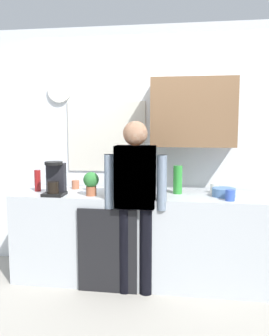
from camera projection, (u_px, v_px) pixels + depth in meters
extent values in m
plane|color=#9E998E|center=(135.00, 292.00, 3.35)|extent=(8.00, 8.00, 0.00)
cube|color=#B2B7BC|center=(140.00, 237.00, 3.59)|extent=(2.49, 0.64, 0.89)
cube|color=black|center=(107.00, 251.00, 3.31)|extent=(0.56, 0.02, 0.80)
cube|color=silver|center=(145.00, 149.00, 3.91)|extent=(4.09, 0.10, 2.60)
cube|color=beige|center=(106.00, 137.00, 3.90)|extent=(0.86, 0.02, 0.76)
cube|color=#8CA5C6|center=(106.00, 137.00, 3.90)|extent=(0.80, 0.02, 0.70)
cube|color=brown|center=(193.00, 113.00, 3.58)|extent=(0.84, 0.32, 0.68)
cylinder|color=silver|center=(60.00, 91.00, 3.90)|extent=(0.26, 0.03, 0.26)
cube|color=black|center=(54.00, 194.00, 3.44)|extent=(0.20, 0.20, 0.03)
cube|color=black|center=(56.00, 177.00, 3.48)|extent=(0.18, 0.08, 0.28)
cylinder|color=black|center=(53.00, 187.00, 3.41)|extent=(0.11, 0.11, 0.11)
cylinder|color=black|center=(54.00, 163.00, 3.41)|extent=(0.17, 0.17, 0.03)
cylinder|color=#2D8C33|center=(178.00, 180.00, 3.53)|extent=(0.09, 0.09, 0.28)
cylinder|color=maroon|center=(38.00, 181.00, 3.66)|extent=(0.06, 0.06, 0.22)
cylinder|color=black|center=(161.00, 187.00, 3.39)|extent=(0.06, 0.06, 0.18)
cylinder|color=brown|center=(115.00, 182.00, 3.52)|extent=(0.06, 0.06, 0.23)
cylinder|color=#195923|center=(147.00, 181.00, 3.41)|extent=(0.07, 0.07, 0.30)
cylinder|color=#3351B2|center=(230.00, 195.00, 3.21)|extent=(0.08, 0.08, 0.10)
cylinder|color=#B26647|center=(76.00, 185.00, 3.80)|extent=(0.08, 0.08, 0.09)
cylinder|color=white|center=(214.00, 188.00, 3.58)|extent=(0.08, 0.08, 0.09)
cylinder|color=#4C72A5|center=(224.00, 192.00, 3.40)|extent=(0.22, 0.22, 0.08)
cylinder|color=#9E5638|center=(91.00, 191.00, 3.44)|extent=(0.10, 0.10, 0.09)
sphere|color=#2D7233|center=(91.00, 180.00, 3.43)|extent=(0.15, 0.15, 0.15)
cylinder|color=blue|center=(89.00, 183.00, 3.70)|extent=(0.06, 0.06, 0.15)
cone|color=white|center=(89.00, 175.00, 3.69)|extent=(0.02, 0.02, 0.03)
cylinder|color=black|center=(125.00, 250.00, 3.32)|extent=(0.12, 0.12, 0.82)
cylinder|color=black|center=(146.00, 251.00, 3.29)|extent=(0.12, 0.12, 0.82)
cube|color=white|center=(135.00, 177.00, 3.22)|extent=(0.36, 0.20, 0.56)
sphere|color=beige|center=(135.00, 133.00, 3.17)|extent=(0.22, 0.22, 0.22)
cylinder|color=white|center=(109.00, 182.00, 3.26)|extent=(0.09, 0.09, 0.50)
cylinder|color=white|center=(162.00, 183.00, 3.19)|extent=(0.09, 0.09, 0.50)
cylinder|color=black|center=(125.00, 250.00, 3.32)|extent=(0.12, 0.12, 0.82)
cylinder|color=black|center=(146.00, 251.00, 3.29)|extent=(0.12, 0.12, 0.82)
cube|color=silver|center=(135.00, 177.00, 3.22)|extent=(0.36, 0.20, 0.56)
sphere|color=#D8AD8C|center=(135.00, 133.00, 3.17)|extent=(0.22, 0.22, 0.22)
cylinder|color=silver|center=(109.00, 182.00, 3.26)|extent=(0.09, 0.09, 0.50)
cylinder|color=silver|center=(162.00, 183.00, 3.19)|extent=(0.09, 0.09, 0.50)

